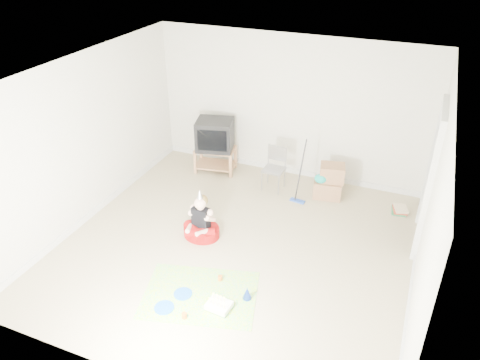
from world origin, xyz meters
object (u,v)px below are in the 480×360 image
at_px(cardboard_boxes, 329,182).
at_px(birthday_cake, 219,306).
at_px(seated_woman, 201,226).
at_px(crt_tv, 215,135).
at_px(folding_chair, 274,170).
at_px(tv_stand, 216,157).

relative_size(cardboard_boxes, birthday_cake, 1.89).
bearing_deg(cardboard_boxes, seated_woman, -128.97).
bearing_deg(cardboard_boxes, crt_tv, 177.15).
height_order(folding_chair, birthday_cake, folding_chair).
height_order(tv_stand, cardboard_boxes, cardboard_boxes).
bearing_deg(folding_chair, cardboard_boxes, 7.68).
height_order(tv_stand, birthday_cake, tv_stand).
bearing_deg(folding_chair, crt_tv, 169.05).
xyz_separation_m(folding_chair, cardboard_boxes, (0.97, 0.13, -0.10)).
distance_m(tv_stand, folding_chair, 1.27).
bearing_deg(folding_chair, tv_stand, 169.05).
height_order(folding_chair, seated_woman, seated_woman).
relative_size(folding_chair, cardboard_boxes, 1.33).
distance_m(crt_tv, birthday_cake, 3.71).
bearing_deg(crt_tv, birthday_cake, -78.82).
height_order(tv_stand, seated_woman, seated_woman).
xyz_separation_m(seated_woman, birthday_cake, (0.88, -1.29, -0.14)).
xyz_separation_m(tv_stand, crt_tv, (-0.00, 0.00, 0.47)).
distance_m(seated_woman, birthday_cake, 1.57).
xyz_separation_m(folding_chair, birthday_cake, (0.33, -3.04, -0.35)).
height_order(cardboard_boxes, birthday_cake, cardboard_boxes).
bearing_deg(tv_stand, birthday_cake, -64.39).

